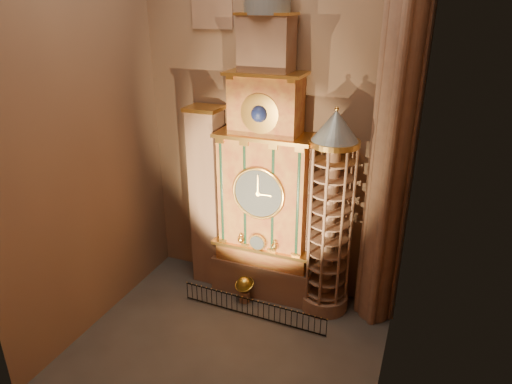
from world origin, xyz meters
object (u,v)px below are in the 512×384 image
at_px(portrait_tower, 208,197).
at_px(stair_turret, 329,218).
at_px(iron_railing, 253,308).
at_px(astronomical_clock, 265,180).
at_px(celestial_globe, 244,287).

xyz_separation_m(portrait_tower, stair_turret, (6.90, -0.28, 0.12)).
relative_size(stair_turret, iron_railing, 1.38).
bearing_deg(stair_turret, iron_railing, -143.99).
height_order(astronomical_clock, celestial_globe, astronomical_clock).
distance_m(celestial_globe, iron_railing, 1.49).
bearing_deg(portrait_tower, celestial_globe, -28.07).
height_order(astronomical_clock, iron_railing, astronomical_clock).
bearing_deg(portrait_tower, stair_turret, -2.33).
bearing_deg(celestial_globe, iron_railing, -49.84).
bearing_deg(astronomical_clock, stair_turret, -4.30).
relative_size(portrait_tower, stair_turret, 0.94).
height_order(astronomical_clock, stair_turret, astronomical_clock).
bearing_deg(celestial_globe, astronomical_clock, 67.42).
distance_m(astronomical_clock, celestial_globe, 5.98).
height_order(portrait_tower, iron_railing, portrait_tower).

